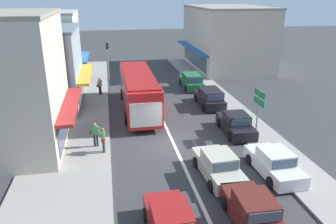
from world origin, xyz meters
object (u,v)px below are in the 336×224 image
parked_wagon_kerb_rear (191,81)px  directional_road_sign (259,102)px  sedan_queue_gap_filler (254,212)px  pedestrian_browsing_midblock (95,133)px  parked_sedan_kerb_front (274,163)px  city_bus (138,89)px  pedestrian_with_handbag_near (100,85)px  parked_wagon_kerb_third (210,98)px  sedan_queue_far_back (218,166)px  parked_sedan_kerb_second (236,124)px  traffic_light_downstreet (108,55)px  pedestrian_far_walker (103,138)px

parked_wagon_kerb_rear → directional_road_sign: directional_road_sign is taller
sedan_queue_gap_filler → parked_wagon_kerb_rear: bearing=82.7°
sedan_queue_gap_filler → directional_road_sign: bearing=64.7°
pedestrian_browsing_midblock → parked_sedan_kerb_front: bearing=-27.4°
city_bus → sedan_queue_gap_filler: city_bus is taller
pedestrian_with_handbag_near → pedestrian_browsing_midblock: same height
parked_sedan_kerb_front → parked_wagon_kerb_third: parked_wagon_kerb_third is taller
city_bus → pedestrian_with_handbag_near: bearing=124.8°
sedan_queue_far_back → parked_sedan_kerb_front: (3.15, -0.29, 0.00)m
parked_sedan_kerb_second → parked_wagon_kerb_third: (-0.08, 6.04, 0.08)m
traffic_light_downstreet → directional_road_sign: bearing=-62.4°
pedestrian_browsing_midblock → parked_sedan_kerb_second: bearing=4.1°
traffic_light_downstreet → city_bus: bearing=-78.1°
traffic_light_downstreet → pedestrian_with_handbag_near: size_ratio=2.58×
sedan_queue_far_back → parked_sedan_kerb_front: same height
parked_sedan_kerb_second → parked_wagon_kerb_rear: parked_wagon_kerb_rear is taller
parked_wagon_kerb_third → pedestrian_far_walker: bearing=-140.4°
parked_wagon_kerb_third → traffic_light_downstreet: traffic_light_downstreet is taller
traffic_light_downstreet → sedan_queue_far_back: bearing=-76.3°
parked_wagon_kerb_rear → traffic_light_downstreet: 10.25m
parked_wagon_kerb_rear → traffic_light_downstreet: bearing=147.9°
sedan_queue_far_back → directional_road_sign: (4.14, 4.20, 2.04)m
pedestrian_with_handbag_near → sedan_queue_far_back: bearing=-68.3°
pedestrian_browsing_midblock → sedan_queue_gap_filler: bearing=-52.3°
parked_sedan_kerb_second → parked_wagon_kerb_third: bearing=90.8°
sedan_queue_far_back → traffic_light_downstreet: size_ratio=1.02×
traffic_light_downstreet → pedestrian_with_handbag_near: bearing=-98.4°
parked_wagon_kerb_third → parked_wagon_kerb_rear: same height
sedan_queue_far_back → pedestrian_with_handbag_near: pedestrian_with_handbag_near is taller
sedan_queue_gap_filler → parked_sedan_kerb_front: size_ratio=1.00×
sedan_queue_far_back → parked_wagon_kerb_third: size_ratio=0.95×
parked_sedan_kerb_front → directional_road_sign: size_ratio=1.18×
pedestrian_browsing_midblock → pedestrian_far_walker: (0.51, -0.93, 0.00)m
sedan_queue_far_back → parked_wagon_kerb_rear: bearing=80.4°
traffic_light_downstreet → sedan_queue_gap_filler: bearing=-77.9°
traffic_light_downstreet → parked_wagon_kerb_rear: bearing=-32.1°
sedan_queue_far_back → pedestrian_far_walker: (-6.16, 3.88, 0.40)m
parked_wagon_kerb_third → pedestrian_browsing_midblock: bearing=-145.5°
parked_sedan_kerb_second → city_bus: bearing=136.5°
parked_sedan_kerb_front → sedan_queue_far_back: bearing=174.7°
parked_wagon_kerb_rear → pedestrian_far_walker: pedestrian_far_walker is taller
pedestrian_with_handbag_near → pedestrian_browsing_midblock: (-0.18, -11.51, 0.00)m
sedan_queue_far_back → parked_wagon_kerb_third: (3.11, 11.55, 0.08)m
parked_wagon_kerb_rear → directional_road_sign: bearing=-84.8°
pedestrian_with_handbag_near → parked_wagon_kerb_rear: bearing=6.5°
sedan_queue_far_back → traffic_light_downstreet: 23.49m
pedestrian_with_handbag_near → parked_sedan_kerb_front: bearing=-59.9°
parked_sedan_kerb_second → directional_road_sign: directional_road_sign is taller
pedestrian_with_handbag_near → sedan_queue_gap_filler: bearing=-71.8°
sedan_queue_gap_filler → traffic_light_downstreet: size_ratio=1.01×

